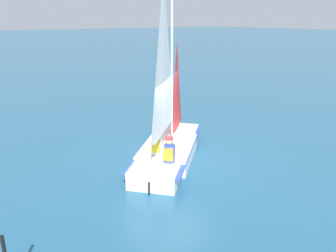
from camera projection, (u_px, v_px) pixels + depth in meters
name	position (u px, v px, depth m)	size (l,w,h in m)	color
ground_plane	(168.00, 159.00, 10.06)	(260.00, 260.00, 0.00)	#235675
sailboat_main	(168.00, 137.00, 9.79)	(4.10, 3.79, 5.37)	white
sailor_helm	(157.00, 148.00, 9.24)	(0.43, 0.42, 1.16)	black
sailor_crew	(169.00, 156.00, 8.69)	(0.43, 0.42, 1.16)	black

